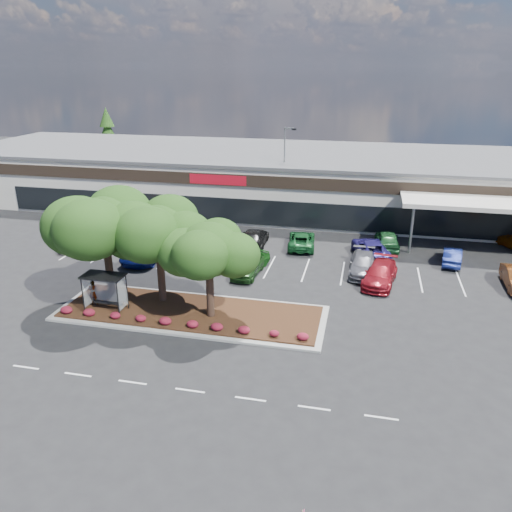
# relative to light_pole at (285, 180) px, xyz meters

# --- Properties ---
(ground) EXTENTS (160.00, 160.00, 0.00)m
(ground) POSITION_rel_light_pole_xyz_m (-0.36, -27.18, -4.36)
(ground) COLOR black
(ground) RESTS_ON ground
(retail_store) EXTENTS (80.40, 25.20, 6.25)m
(retail_store) POSITION_rel_light_pole_xyz_m (-0.29, 6.73, -1.21)
(retail_store) COLOR silver
(retail_store) RESTS_ON ground
(landscape_island) EXTENTS (18.00, 6.00, 0.26)m
(landscape_island) POSITION_rel_light_pole_xyz_m (-2.36, -23.18, -4.24)
(landscape_island) COLOR #989994
(landscape_island) RESTS_ON ground
(lane_markings) EXTENTS (33.12, 20.06, 0.01)m
(lane_markings) POSITION_rel_light_pole_xyz_m (-0.50, -16.75, -4.36)
(lane_markings) COLOR silver
(lane_markings) RESTS_ON ground
(shrub_row) EXTENTS (17.00, 0.80, 0.50)m
(shrub_row) POSITION_rel_light_pole_xyz_m (-2.36, -25.28, -3.85)
(shrub_row) COLOR maroon
(shrub_row) RESTS_ON landscape_island
(bus_shelter) EXTENTS (2.75, 1.55, 2.59)m
(bus_shelter) POSITION_rel_light_pole_xyz_m (-7.86, -24.23, -2.06)
(bus_shelter) COLOR black
(bus_shelter) RESTS_ON landscape_island
(island_tree_west) EXTENTS (7.20, 7.20, 7.89)m
(island_tree_west) POSITION_rel_light_pole_xyz_m (-8.36, -22.68, -0.16)
(island_tree_west) COLOR #19340F
(island_tree_west) RESTS_ON landscape_island
(island_tree_mid) EXTENTS (6.60, 6.60, 7.32)m
(island_tree_mid) POSITION_rel_light_pole_xyz_m (-4.86, -21.98, -0.44)
(island_tree_mid) COLOR #19340F
(island_tree_mid) RESTS_ON landscape_island
(island_tree_east) EXTENTS (5.80, 5.80, 6.50)m
(island_tree_east) POSITION_rel_light_pole_xyz_m (-0.86, -23.48, -0.85)
(island_tree_east) COLOR #19340F
(island_tree_east) RESTS_ON landscape_island
(conifer_north_west) EXTENTS (4.40, 4.40, 10.00)m
(conifer_north_west) POSITION_rel_light_pole_xyz_m (-30.36, 18.82, 0.64)
(conifer_north_west) COLOR #19340F
(conifer_north_west) RESTS_ON ground
(person_waiting) EXTENTS (0.77, 0.63, 1.80)m
(person_waiting) POSITION_rel_light_pole_xyz_m (-9.14, -23.70, -3.20)
(person_waiting) COLOR #594C47
(person_waiting) RESTS_ON landscape_island
(light_pole) EXTENTS (1.39, 0.86, 9.84)m
(light_pole) POSITION_rel_light_pole_xyz_m (0.00, 0.00, 0.00)
(light_pole) COLOR #989994
(light_pole) RESTS_ON ground
(car_0) EXTENTS (2.00, 4.89, 1.57)m
(car_0) POSITION_rel_light_pole_xyz_m (-16.83, -12.70, -3.57)
(car_0) COLOR #622A0C
(car_0) RESTS_ON ground
(car_1) EXTENTS (3.16, 6.27, 1.70)m
(car_1) POSITION_rel_light_pole_xyz_m (-9.48, -14.23, -3.51)
(car_1) COLOR #0C1557
(car_1) RESTS_ON ground
(car_2) EXTENTS (3.31, 5.77, 1.52)m
(car_2) POSITION_rel_light_pole_xyz_m (-5.18, -12.89, -3.60)
(car_2) COLOR #6A4406
(car_2) RESTS_ON ground
(car_3) EXTENTS (2.12, 4.67, 1.55)m
(car_3) POSITION_rel_light_pole_xyz_m (-0.22, -15.73, -3.58)
(car_3) COLOR #1C4318
(car_3) RESTS_ON ground
(car_4) EXTENTS (3.27, 4.64, 1.47)m
(car_4) POSITION_rel_light_pole_xyz_m (-0.43, -14.53, -3.63)
(car_4) COLOR #175015
(car_4) RESTS_ON ground
(car_5) EXTENTS (2.16, 5.24, 1.52)m
(car_5) POSITION_rel_light_pole_xyz_m (8.70, -13.31, -3.60)
(car_5) COLOR slate
(car_5) RESTS_ON ground
(car_6) EXTENTS (3.03, 5.64, 1.55)m
(car_6) POSITION_rel_light_pole_xyz_m (10.03, -15.11, -3.58)
(car_6) COLOR maroon
(car_6) RESTS_ON ground
(car_9) EXTENTS (2.37, 4.37, 1.37)m
(car_9) POSITION_rel_light_pole_xyz_m (-14.84, -5.87, -3.68)
(car_9) COLOR silver
(car_9) RESTS_ON ground
(car_10) EXTENTS (1.93, 4.17, 1.38)m
(car_10) POSITION_rel_light_pole_xyz_m (-6.43, -8.03, -3.67)
(car_10) COLOR black
(car_10) RESTS_ON ground
(car_12) EXTENTS (2.50, 5.61, 1.60)m
(car_12) POSITION_rel_light_pole_xyz_m (-1.27, -9.01, -3.56)
(car_12) COLOR black
(car_12) RESTS_ON ground
(car_13) EXTENTS (2.85, 5.29, 1.41)m
(car_13) POSITION_rel_light_pole_xyz_m (3.06, -8.33, -3.65)
(car_13) COLOR #165324
(car_13) RESTS_ON ground
(car_14) EXTENTS (2.34, 5.05, 1.68)m
(car_14) POSITION_rel_light_pole_xyz_m (10.70, -6.94, -3.52)
(car_14) COLOR #1C5025
(car_14) RESTS_ON ground
(car_15) EXTENTS (3.79, 6.13, 1.58)m
(car_15) POSITION_rel_light_pole_xyz_m (9.26, -9.48, -3.57)
(car_15) COLOR navy
(car_15) RESTS_ON ground
(car_16) EXTENTS (2.06, 4.33, 1.37)m
(car_16) POSITION_rel_light_pole_xyz_m (15.98, -9.57, -3.68)
(car_16) COLOR navy
(car_16) RESTS_ON ground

